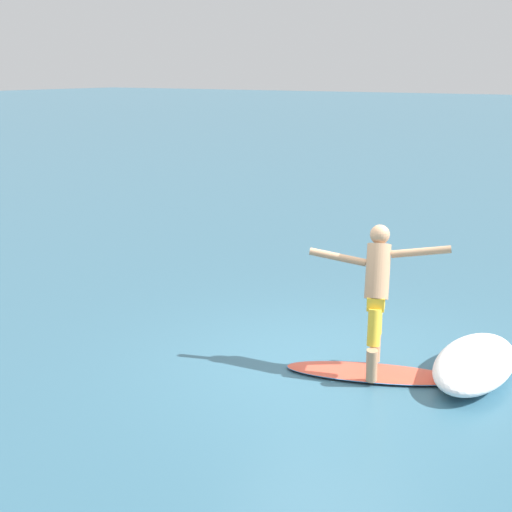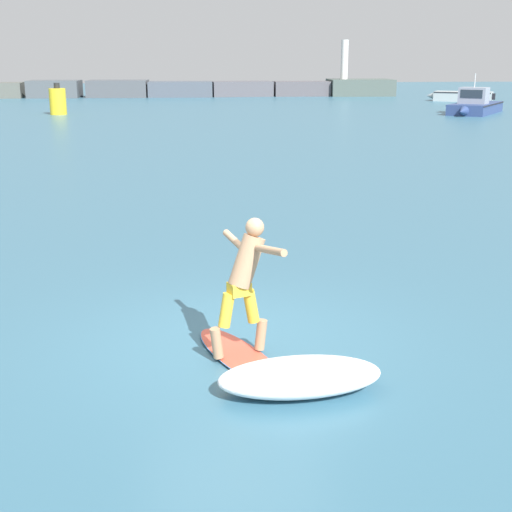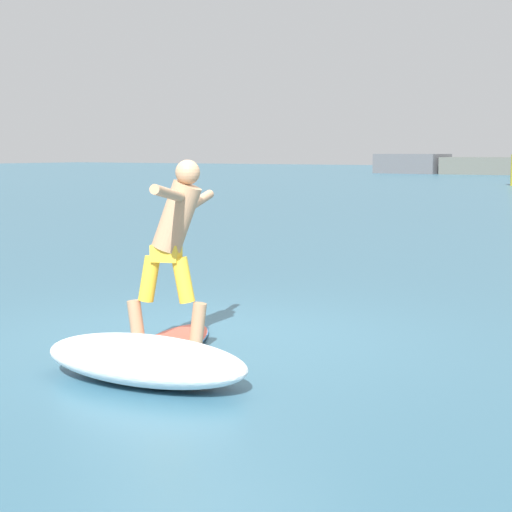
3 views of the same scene
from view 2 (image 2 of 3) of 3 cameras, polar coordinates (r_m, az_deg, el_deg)
name	(u,v)px [view 2 (image 2 of 3)]	position (r m, az deg, el deg)	size (l,w,h in m)	color
ground_plane	(236,341)	(9.69, -1.64, -6.78)	(200.00, 200.00, 0.00)	#36667C
rock_jetty_breakwater	(156,89)	(71.00, -8.02, 13.13)	(47.57, 4.94, 5.33)	#525458
surfboard	(241,357)	(9.12, -1.24, -8.05)	(1.31, 2.27, 0.20)	#DE523B
surfer	(245,275)	(8.82, -0.86, -1.54)	(0.90, 1.58, 1.74)	tan
fishing_boat_near_jetty	(475,106)	(51.36, 17.10, 11.43)	(5.52, 6.49, 2.65)	navy
small_boat_offshore	(461,96)	(65.53, 16.11, 12.20)	(5.48, 4.16, 0.83)	#A8B3B5
channel_marker_buoy	(58,101)	(50.05, -15.57, 11.85)	(1.09, 1.09, 2.06)	yellow
wave_foam_at_tail	(300,377)	(8.23, 3.55, -9.62)	(1.94, 0.97, 0.38)	white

